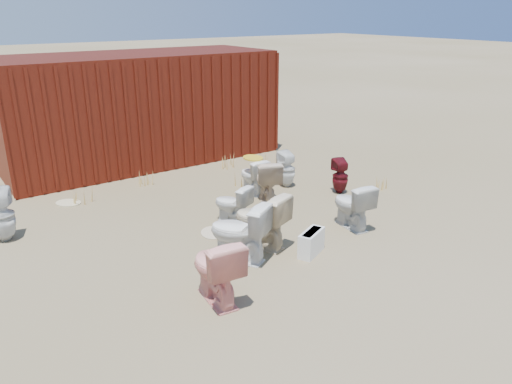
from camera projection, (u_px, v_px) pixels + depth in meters
ground at (278, 236)px, 7.70m from camera, size 100.00×100.00×0.00m
shipping_container at (139, 108)px, 11.28m from camera, size 6.00×2.40×2.40m
toilet_front_a at (239, 232)px, 6.84m from camera, size 0.83×0.96×0.85m
toilet_front_pink at (216, 269)px, 5.88m from camera, size 0.56×0.87×0.84m
toilet_front_c at (232, 204)px, 8.10m from camera, size 0.58×0.72×0.65m
toilet_front_maroon at (340, 176)px, 9.42m from camera, size 0.38×0.39×0.66m
toilet_front_e at (352, 205)px, 7.90m from camera, size 0.51×0.79×0.75m
toilet_back_a at (2, 215)px, 7.44m from camera, size 0.43×0.44×0.81m
toilet_back_beige_left at (261, 220)px, 7.23m from camera, size 0.73×0.94×0.84m
toilet_back_beige_right at (267, 181)px, 8.97m from camera, size 0.73×0.89×0.79m
toilet_back_yellowlid at (253, 176)px, 9.41m from camera, size 0.41×0.68×0.68m
toilet_back_e at (287, 169)px, 9.76m from camera, size 0.34×0.35×0.71m
yellow_lid at (253, 158)px, 9.29m from camera, size 0.34×0.43×0.02m
loose_tank at (311, 243)px, 7.09m from camera, size 0.54×0.39×0.35m
loose_lid_near at (213, 233)px, 7.78m from camera, size 0.53×0.60×0.02m
loose_lid_far at (68, 203)px, 8.99m from camera, size 0.57×0.59×0.02m
weed_clump_a at (84, 197)px, 8.95m from camera, size 0.36×0.36×0.27m
weed_clump_b at (241, 181)px, 9.76m from camera, size 0.32×0.32×0.28m
weed_clump_c at (265, 161)px, 11.03m from camera, size 0.36×0.36×0.30m
weed_clump_d at (144, 178)px, 9.96m from camera, size 0.30×0.30×0.25m
weed_clump_e at (228, 160)px, 11.02m from camera, size 0.34×0.34×0.33m
weed_clump_f at (378, 183)px, 9.70m from camera, size 0.28×0.28×0.24m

